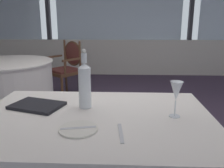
# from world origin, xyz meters

# --- Properties ---
(ground_plane) EXTENTS (13.87, 13.87, 0.00)m
(ground_plane) POSITION_xyz_m (0.00, 0.00, 0.00)
(ground_plane) COLOR #47384C
(window_wall_far) EXTENTS (10.67, 0.14, 2.70)m
(window_wall_far) POSITION_xyz_m (-0.00, 3.47, 1.08)
(window_wall_far) COLOR silver
(window_wall_far) RESTS_ON ground_plane
(side_plate) EXTENTS (0.20, 0.20, 0.01)m
(side_plate) POSITION_xyz_m (-0.12, -1.27, 0.76)
(side_plate) COLOR silver
(side_plate) RESTS_ON foreground_table
(butter_knife) EXTENTS (0.18, 0.05, 0.00)m
(butter_knife) POSITION_xyz_m (-0.12, -1.27, 0.77)
(butter_knife) COLOR silver
(butter_knife) RESTS_ON foreground_table
(dinner_fork) EXTENTS (0.04, 0.21, 0.00)m
(dinner_fork) POSITION_xyz_m (0.10, -1.30, 0.76)
(dinner_fork) COLOR silver
(dinner_fork) RESTS_ON foreground_table
(water_bottle) EXTENTS (0.08, 0.08, 0.37)m
(water_bottle) POSITION_xyz_m (-0.13, -0.94, 0.91)
(water_bottle) COLOR white
(water_bottle) RESTS_ON foreground_table
(wine_glass) EXTENTS (0.07, 0.07, 0.21)m
(wine_glass) POSITION_xyz_m (0.41, -1.07, 0.91)
(wine_glass) COLOR white
(wine_glass) RESTS_ON foreground_table
(menu_book) EXTENTS (0.36, 0.30, 0.02)m
(menu_book) POSITION_xyz_m (-0.44, -0.95, 0.77)
(menu_book) COLOR black
(menu_book) RESTS_ON foreground_table
(background_table_1) EXTENTS (1.27, 1.27, 0.76)m
(background_table_1) POSITION_xyz_m (-1.50, 0.77, 0.38)
(background_table_1) COLOR white
(background_table_1) RESTS_ON ground_plane
(dining_chair_1_1) EXTENTS (0.66, 0.65, 0.97)m
(dining_chair_1_1) POSITION_xyz_m (-0.84, 1.61, 0.57)
(dining_chair_1_1) COLOR brown
(dining_chair_1_1) RESTS_ON ground_plane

